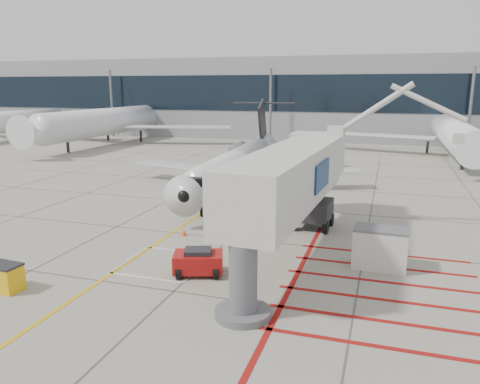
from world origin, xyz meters
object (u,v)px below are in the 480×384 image
(regional_jet, at_px, (228,151))
(pushback_tug, at_px, (198,261))
(spill_bin, at_px, (5,277))
(jet_bridge, at_px, (289,188))

(regional_jet, relative_size, pushback_tug, 12.06)
(regional_jet, height_order, spill_bin, regional_jet)
(jet_bridge, height_order, spill_bin, jet_bridge)
(regional_jet, bearing_deg, pushback_tug, -79.08)
(jet_bridge, height_order, pushback_tug, jet_bridge)
(regional_jet, distance_m, jet_bridge, 15.61)
(spill_bin, bearing_deg, regional_jet, 85.05)
(regional_jet, bearing_deg, jet_bridge, -62.36)
(jet_bridge, relative_size, spill_bin, 13.56)
(jet_bridge, xyz_separation_m, spill_bin, (-11.52, -7.69, -3.35))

